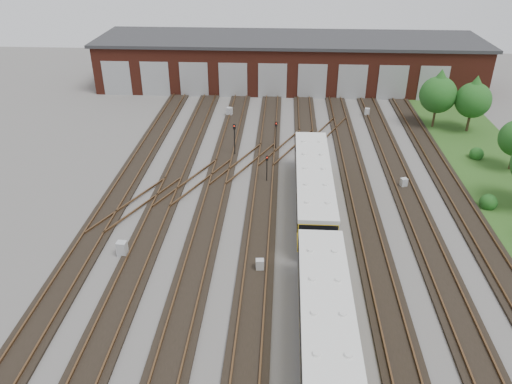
{
  "coord_description": "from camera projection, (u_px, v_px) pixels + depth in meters",
  "views": [
    {
      "loc": [
        -0.46,
        -27.96,
        20.34
      ],
      "look_at": [
        -2.4,
        5.2,
        2.0
      ],
      "focal_mm": 35.0,
      "sensor_mm": 36.0,
      "label": 1
    }
  ],
  "objects": [
    {
      "name": "bush_1",
      "position": [
        477.0,
        152.0,
        47.62
      ],
      "size": [
        1.31,
        1.31,
        1.31
      ],
      "primitive_type": "sphere",
      "color": "#164112",
      "rests_on": "ground"
    },
    {
      "name": "signal_mast_1",
      "position": [
        276.0,
        132.0,
        48.84
      ],
      "size": [
        0.25,
        0.23,
        2.94
      ],
      "rotation": [
        0.0,
        0.0,
        0.17
      ],
      "color": "black",
      "rests_on": "ground"
    },
    {
      "name": "bush_2",
      "position": [
        471.0,
        105.0,
        59.64
      ],
      "size": [
        1.32,
        1.32,
        1.32
      ],
      "primitive_type": "sphere",
      "color": "#164112",
      "rests_on": "ground"
    },
    {
      "name": "maintenance_shed",
      "position": [
        288.0,
        61.0,
        67.63
      ],
      "size": [
        51.0,
        12.5,
        6.35
      ],
      "color": "#562015",
      "rests_on": "ground"
    },
    {
      "name": "relay_cabinet_1",
      "position": [
        229.0,
        112.0,
        57.92
      ],
      "size": [
        0.75,
        0.68,
        1.03
      ],
      "primitive_type": "cube",
      "rotation": [
        0.0,
        0.0,
        -0.32
      ],
      "color": "#A5A8AA",
      "rests_on": "ground"
    },
    {
      "name": "bush_0",
      "position": [
        489.0,
        200.0,
        39.5
      ],
      "size": [
        1.37,
        1.37,
        1.37
      ],
      "primitive_type": "sphere",
      "color": "#164112",
      "rests_on": "ground"
    },
    {
      "name": "signal_mast_0",
      "position": [
        234.0,
        136.0,
        47.46
      ],
      "size": [
        0.25,
        0.24,
        3.26
      ],
      "rotation": [
        0.0,
        0.0,
        -0.03
      ],
      "color": "black",
      "rests_on": "ground"
    },
    {
      "name": "metro_train",
      "position": [
        326.0,
        337.0,
        24.98
      ],
      "size": [
        2.72,
        46.92,
        3.08
      ],
      "rotation": [
        0.0,
        0.0,
        -0.0
      ],
      "color": "black",
      "rests_on": "ground"
    },
    {
      "name": "relay_cabinet_0",
      "position": [
        122.0,
        249.0,
        33.92
      ],
      "size": [
        0.71,
        0.61,
        1.1
      ],
      "primitive_type": "cube",
      "rotation": [
        0.0,
        0.0,
        -0.1
      ],
      "color": "#A5A8AA",
      "rests_on": "ground"
    },
    {
      "name": "tree_0",
      "position": [
        439.0,
        90.0,
        53.13
      ],
      "size": [
        3.9,
        3.9,
        6.47
      ],
      "color": "#342917",
      "rests_on": "ground"
    },
    {
      "name": "tree_1",
      "position": [
        474.0,
        96.0,
        52.13
      ],
      "size": [
        3.7,
        3.7,
        6.13
      ],
      "color": "#342917",
      "rests_on": "ground"
    },
    {
      "name": "signal_mast_2",
      "position": [
        267.0,
        165.0,
        42.83
      ],
      "size": [
        0.22,
        0.21,
        2.54
      ],
      "rotation": [
        0.0,
        0.0,
        0.05
      ],
      "color": "black",
      "rests_on": "ground"
    },
    {
      "name": "ground",
      "position": [
        286.0,
        255.0,
        34.24
      ],
      "size": [
        120.0,
        120.0,
        0.0
      ],
      "primitive_type": "plane",
      "color": "#4D4B48",
      "rests_on": "ground"
    },
    {
      "name": "relay_cabinet_2",
      "position": [
        260.0,
        265.0,
        32.5
      ],
      "size": [
        0.56,
        0.48,
        0.88
      ],
      "primitive_type": "cube",
      "rotation": [
        0.0,
        0.0,
        0.08
      ],
      "color": "#A5A8AA",
      "rests_on": "ground"
    },
    {
      "name": "relay_cabinet_3",
      "position": [
        367.0,
        112.0,
        57.92
      ],
      "size": [
        0.63,
        0.55,
        0.94
      ],
      "primitive_type": "cube",
      "rotation": [
        0.0,
        0.0,
        -0.16
      ],
      "color": "#A5A8AA",
      "rests_on": "ground"
    },
    {
      "name": "signal_mast_3",
      "position": [
        325.0,
        162.0,
        42.41
      ],
      "size": [
        0.25,
        0.24,
        3.32
      ],
      "rotation": [
        0.0,
        0.0,
        -0.04
      ],
      "color": "black",
      "rests_on": "ground"
    },
    {
      "name": "grass_verge",
      "position": [
        512.0,
        192.0,
        42.0
      ],
      "size": [
        8.0,
        55.0,
        0.05
      ],
      "primitive_type": "cube",
      "color": "#254517",
      "rests_on": "ground"
    },
    {
      "name": "relay_cabinet_4",
      "position": [
        404.0,
        183.0,
        42.55
      ],
      "size": [
        0.64,
        0.59,
        0.88
      ],
      "primitive_type": "cube",
      "rotation": [
        0.0,
        0.0,
        0.32
      ],
      "color": "#A5A8AA",
      "rests_on": "ground"
    },
    {
      "name": "track_network",
      "position": [
        284.0,
        249.0,
        34.71
      ],
      "size": [
        30.4,
        70.0,
        0.33
      ],
      "color": "black",
      "rests_on": "ground"
    }
  ]
}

